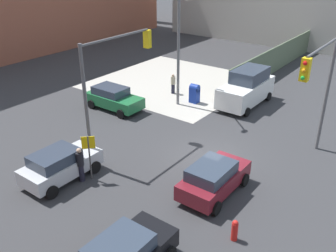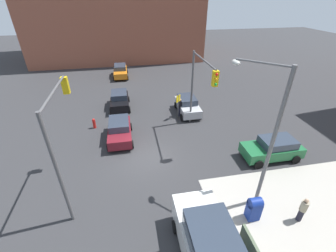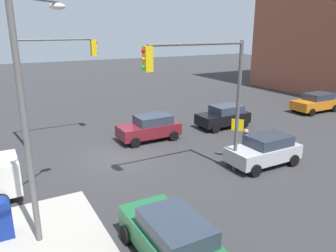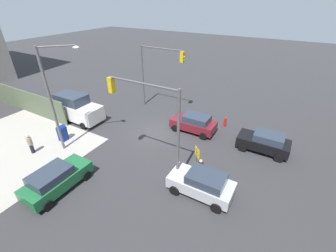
# 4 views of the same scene
# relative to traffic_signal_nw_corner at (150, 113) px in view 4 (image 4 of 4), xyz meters

# --- Properties ---
(ground_plane) EXTENTS (120.00, 120.00, 0.00)m
(ground_plane) POSITION_rel_traffic_signal_nw_corner_xyz_m (2.53, -4.50, -4.61)
(ground_plane) COLOR #333335
(construction_fence) EXTENTS (22.02, 0.12, 2.40)m
(construction_fence) POSITION_rel_traffic_signal_nw_corner_xyz_m (21.55, -1.30, -3.41)
(construction_fence) COLOR #56664C
(construction_fence) RESTS_ON ground
(traffic_signal_nw_corner) EXTENTS (5.19, 0.36, 6.50)m
(traffic_signal_nw_corner) POSITION_rel_traffic_signal_nw_corner_xyz_m (0.00, 0.00, 0.00)
(traffic_signal_nw_corner) COLOR #59595B
(traffic_signal_nw_corner) RESTS_ON ground
(traffic_signal_se_corner) EXTENTS (5.01, 0.36, 6.50)m
(traffic_signal_se_corner) POSITION_rel_traffic_signal_nw_corner_xyz_m (5.14, -9.00, -0.01)
(traffic_signal_se_corner) COLOR #59595B
(traffic_signal_se_corner) RESTS_ON ground
(street_lamp_corner) EXTENTS (2.03, 2.02, 8.00)m
(street_lamp_corner) POSITION_rel_traffic_signal_nw_corner_xyz_m (7.48, 1.03, 0.09)
(street_lamp_corner) COLOR slate
(street_lamp_corner) RESTS_ON ground
(warning_sign_two_way) EXTENTS (0.48, 0.48, 2.40)m
(warning_sign_two_way) POSITION_rel_traffic_signal_nw_corner_xyz_m (-2.87, -0.97, -2.97)
(warning_sign_two_way) COLOR #4C4C4C
(warning_sign_two_way) RESTS_ON ground
(mailbox_blue) EXTENTS (0.56, 0.64, 1.43)m
(mailbox_blue) POSITION_rel_traffic_signal_nw_corner_xyz_m (8.73, 0.50, -3.85)
(mailbox_blue) COLOR navy
(mailbox_blue) RESTS_ON ground
(fire_hydrant) EXTENTS (0.26, 0.26, 0.94)m
(fire_hydrant) POSITION_rel_traffic_signal_nw_corner_xyz_m (-2.47, -8.70, -4.13)
(fire_hydrant) COLOR red
(fire_hydrant) RESTS_ON ground
(coupe_maroon) EXTENTS (3.99, 2.02, 1.62)m
(coupe_maroon) POSITION_rel_traffic_signal_nw_corner_xyz_m (-0.27, -6.44, -3.77)
(coupe_maroon) COLOR maroon
(coupe_maroon) RESTS_ON ground
(coupe_green) EXTENTS (2.02, 4.20, 1.62)m
(coupe_green) POSITION_rel_traffic_signal_nw_corner_xyz_m (4.26, 4.42, -3.77)
(coupe_green) COLOR #1E6638
(coupe_green) RESTS_ON ground
(sedan_black) EXTENTS (3.87, 2.02, 1.62)m
(sedan_black) POSITION_rel_traffic_signal_nw_corner_xyz_m (-6.30, -6.42, -3.77)
(sedan_black) COLOR black
(sedan_black) RESTS_ON ground
(sedan_silver) EXTENTS (3.95, 2.02, 1.62)m
(sedan_silver) POSITION_rel_traffic_signal_nw_corner_xyz_m (-3.79, 0.21, -3.77)
(sedan_silver) COLOR #B7BABF
(sedan_silver) RESTS_ON ground
(van_white_delivery) EXTENTS (5.40, 2.32, 2.62)m
(van_white_delivery) POSITION_rel_traffic_signal_nw_corner_xyz_m (10.70, -2.70, -3.33)
(van_white_delivery) COLOR white
(van_white_delivery) RESTS_ON ground
(pedestrian_crossing) EXTENTS (0.36, 0.36, 1.60)m
(pedestrian_crossing) POSITION_rel_traffic_signal_nw_corner_xyz_m (9.33, 2.90, -3.79)
(pedestrian_crossing) COLOR #9E937A
(pedestrian_crossing) RESTS_ON ground
(pedestrian_waiting) EXTENTS (0.36, 0.36, 1.83)m
(pedestrian_waiting) POSITION_rel_traffic_signal_nw_corner_xyz_m (-3.27, -0.70, -3.65)
(pedestrian_waiting) COLOR black
(pedestrian_waiting) RESTS_ON ground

